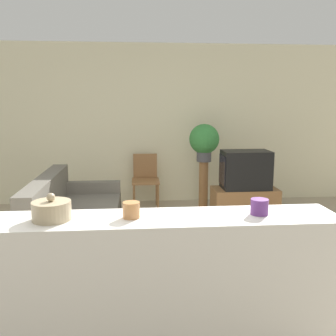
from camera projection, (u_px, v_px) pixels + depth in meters
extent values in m
plane|color=tan|center=(131.00, 303.00, 3.28)|extent=(14.00, 14.00, 0.00)
cube|color=beige|center=(132.00, 124.00, 6.41)|extent=(9.00, 0.06, 2.70)
cube|color=#605B51|center=(79.00, 228.00, 4.52)|extent=(0.94, 1.88, 0.46)
cube|color=#605B51|center=(46.00, 194.00, 4.41)|extent=(0.20, 1.88, 0.40)
cube|color=#605B51|center=(66.00, 250.00, 3.66)|extent=(0.94, 0.16, 0.62)
cube|color=#605B51|center=(88.00, 203.00, 5.35)|extent=(0.94, 0.16, 0.62)
cube|color=olive|center=(244.00, 205.00, 5.44)|extent=(0.93, 0.46, 0.50)
cube|color=black|center=(246.00, 170.00, 5.35)|extent=(0.67, 0.42, 0.55)
cube|color=black|center=(222.00, 170.00, 5.32)|extent=(0.02, 0.35, 0.43)
cube|color=olive|center=(146.00, 181.00, 6.10)|extent=(0.44, 0.44, 0.04)
cube|color=olive|center=(145.00, 166.00, 6.26)|extent=(0.40, 0.04, 0.40)
cylinder|color=olive|center=(134.00, 199.00, 5.94)|extent=(0.04, 0.04, 0.44)
cylinder|color=olive|center=(158.00, 198.00, 5.97)|extent=(0.04, 0.04, 0.44)
cylinder|color=olive|center=(134.00, 193.00, 6.31)|extent=(0.04, 0.04, 0.44)
cylinder|color=olive|center=(157.00, 192.00, 6.34)|extent=(0.04, 0.04, 0.44)
cylinder|color=olive|center=(203.00, 186.00, 6.00)|extent=(0.14, 0.14, 0.80)
cylinder|color=#4C4C51|center=(204.00, 157.00, 5.92)|extent=(0.23, 0.23, 0.15)
sphere|color=#38843D|center=(204.00, 139.00, 5.87)|extent=(0.47, 0.47, 0.47)
cube|color=white|center=(128.00, 289.00, 2.51)|extent=(2.81, 0.44, 1.00)
cylinder|color=tan|center=(52.00, 211.00, 2.37)|extent=(0.25, 0.25, 0.12)
sphere|color=tan|center=(51.00, 197.00, 2.36)|extent=(0.05, 0.05, 0.05)
cylinder|color=#C6844C|center=(131.00, 210.00, 2.42)|extent=(0.11, 0.11, 0.10)
cylinder|color=#66337F|center=(259.00, 207.00, 2.49)|extent=(0.12, 0.12, 0.10)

